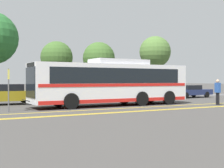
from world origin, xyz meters
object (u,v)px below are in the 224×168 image
object	(u,v)px
parked_car_1	(6,94)
parked_car_2	(93,93)
parked_car_3	(144,91)
tree_2	(57,58)
pedestrian_0	(218,90)
bus_stop_sign	(9,85)
tree_1	(99,58)
transit_bus	(112,82)
tree_0	(155,52)
parked_car_4	(190,91)

from	to	relation	value
parked_car_1	parked_car_2	bearing A→B (deg)	-88.90
parked_car_3	tree_2	bearing A→B (deg)	-133.98
tree_2	parked_car_3	bearing A→B (deg)	-42.61
parked_car_2	parked_car_3	size ratio (longest dim) A/B	1.19
pedestrian_0	bus_stop_sign	world-z (taller)	bus_stop_sign
pedestrian_0	bus_stop_sign	bearing A→B (deg)	87.90
tree_1	bus_stop_sign	bearing A→B (deg)	-135.30
transit_bus	parked_car_3	world-z (taller)	transit_bus
transit_bus	parked_car_1	distance (m)	7.83
bus_stop_sign	tree_1	distance (m)	15.96
parked_car_1	tree_2	distance (m)	9.42
transit_bus	parked_car_3	distance (m)	7.96
transit_bus	parked_car_2	world-z (taller)	transit_bus
bus_stop_sign	parked_car_3	bearing A→B (deg)	-65.80
parked_car_2	transit_bus	bearing A→B (deg)	173.60
parked_car_1	pedestrian_0	world-z (taller)	pedestrian_0
parked_car_1	bus_stop_sign	xyz separation A→B (m)	(-0.90, -5.58, 0.79)
transit_bus	tree_1	world-z (taller)	tree_1
tree_1	tree_2	distance (m)	4.36
transit_bus	bus_stop_sign	distance (m)	7.34
tree_0	parked_car_3	bearing A→B (deg)	-133.68
tree_1	tree_2	bearing A→B (deg)	167.65
parked_car_4	tree_1	distance (m)	9.95
transit_bus	bus_stop_sign	bearing A→B (deg)	98.64
tree_2	tree_0	bearing A→B (deg)	0.72
parked_car_3	bus_stop_sign	world-z (taller)	bus_stop_sign
pedestrian_0	tree_0	bearing A→B (deg)	-13.42
transit_bus	parked_car_2	bearing A→B (deg)	-7.75
transit_bus	parked_car_3	xyz separation A→B (m)	(6.18, 4.94, -0.92)
transit_bus	tree_0	world-z (taller)	tree_0
tree_0	bus_stop_sign	bearing A→B (deg)	-147.76
parked_car_2	tree_1	distance (m)	7.28
parked_car_4	bus_stop_sign	world-z (taller)	bus_stop_sign
parked_car_2	tree_1	size ratio (longest dim) A/B	0.85
parked_car_4	tree_1	bearing A→B (deg)	-128.45
transit_bus	parked_car_2	distance (m)	4.60
parked_car_3	tree_1	xyz separation A→B (m)	(-2.24, 5.05, 3.32)
parked_car_1	tree_2	xyz separation A→B (m)	(6.04, 6.44, 3.30)
tree_2	parked_car_1	bearing A→B (deg)	-133.19
transit_bus	parked_car_2	xyz separation A→B (m)	(0.61, 4.46, -0.96)
parked_car_4	pedestrian_0	size ratio (longest dim) A/B	2.70
parked_car_3	pedestrian_0	size ratio (longest dim) A/B	2.25
parked_car_4	tree_0	world-z (taller)	tree_0
bus_stop_sign	tree_2	distance (m)	14.10
bus_stop_sign	pedestrian_0	bearing A→B (deg)	-98.31
parked_car_1	pedestrian_0	xyz separation A→B (m)	(13.31, -7.66, 0.30)
parked_car_3	tree_1	distance (m)	6.44
tree_2	bus_stop_sign	bearing A→B (deg)	-120.01
parked_car_4	tree_2	distance (m)	13.91
tree_2	parked_car_4	bearing A→B (deg)	-27.36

